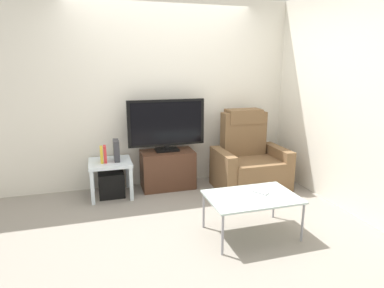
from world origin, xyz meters
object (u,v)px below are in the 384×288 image
(book_middle, at_px, (105,154))
(coffee_table, at_px, (252,198))
(cell_phone, at_px, (261,192))
(book_leftmost, at_px, (102,155))
(game_console, at_px, (116,150))
(television, at_px, (167,124))
(tv_stand, at_px, (168,169))
(subwoofer_box, at_px, (111,184))
(recliner_armchair, at_px, (249,161))
(side_table, at_px, (110,167))

(book_middle, distance_m, coffee_table, 2.00)
(book_middle, distance_m, cell_phone, 2.05)
(book_leftmost, height_order, game_console, game_console)
(television, height_order, cell_phone, television)
(television, xyz_separation_m, book_middle, (-0.84, -0.12, -0.33))
(book_leftmost, relative_size, cell_phone, 1.40)
(tv_stand, relative_size, cell_phone, 4.86)
(television, xyz_separation_m, game_console, (-0.69, -0.09, -0.30))
(subwoofer_box, distance_m, book_middle, 0.42)
(recliner_armchair, distance_m, subwoofer_box, 1.92)
(book_middle, height_order, cell_phone, book_middle)
(book_middle, height_order, game_console, game_console)
(game_console, bearing_deg, tv_stand, 5.61)
(side_table, xyz_separation_m, book_leftmost, (-0.10, -0.02, 0.18))
(tv_stand, xyz_separation_m, book_middle, (-0.84, -0.10, 0.31))
(coffee_table, bearing_deg, side_table, 131.93)
(tv_stand, bearing_deg, book_leftmost, -173.66)
(tv_stand, relative_size, subwoofer_box, 2.22)
(cell_phone, bearing_deg, book_middle, 104.90)
(cell_phone, bearing_deg, subwoofer_box, 103.39)
(side_table, distance_m, subwoofer_box, 0.23)
(game_console, bearing_deg, recliner_armchair, -6.62)
(game_console, bearing_deg, book_leftmost, -171.03)
(book_middle, bearing_deg, television, 7.93)
(book_middle, relative_size, game_console, 0.78)
(book_middle, bearing_deg, side_table, 19.50)
(television, relative_size, side_table, 1.97)
(side_table, height_order, subwoofer_box, side_table)
(coffee_table, bearing_deg, cell_phone, 20.82)
(side_table, height_order, cell_phone, side_table)
(subwoofer_box, bearing_deg, game_console, 6.34)
(book_leftmost, relative_size, coffee_table, 0.23)
(recliner_armchair, relative_size, coffee_table, 1.20)
(game_console, distance_m, cell_phone, 1.97)
(book_middle, relative_size, coffee_table, 0.24)
(subwoofer_box, bearing_deg, book_leftmost, -168.69)
(coffee_table, bearing_deg, tv_stand, 108.98)
(recliner_armchair, bearing_deg, book_middle, 163.48)
(side_table, height_order, game_console, game_console)
(recliner_armchair, bearing_deg, game_console, 162.11)
(tv_stand, distance_m, side_table, 0.80)
(television, height_order, recliner_armchair, television)
(side_table, bearing_deg, book_leftmost, -168.69)
(recliner_armchair, xyz_separation_m, book_middle, (-1.95, 0.18, 0.21))
(coffee_table, bearing_deg, book_middle, 133.53)
(side_table, bearing_deg, subwoofer_box, 180.00)
(book_middle, bearing_deg, game_console, 11.57)
(side_table, bearing_deg, game_console, 6.34)
(recliner_armchair, relative_size, book_middle, 4.96)
(cell_phone, bearing_deg, television, 81.33)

